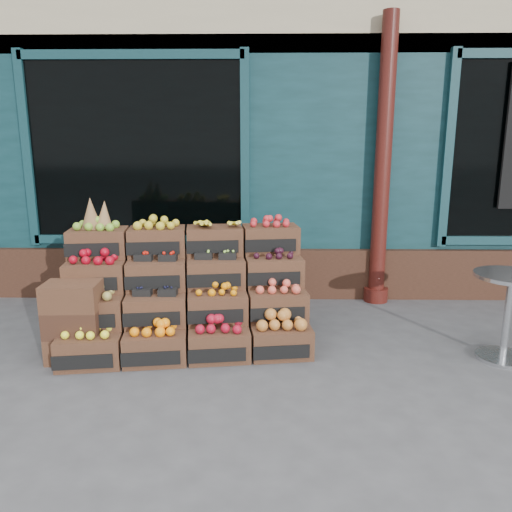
{
  "coord_description": "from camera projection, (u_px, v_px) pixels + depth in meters",
  "views": [
    {
      "loc": [
        -0.12,
        -3.65,
        1.85
      ],
      "look_at": [
        -0.2,
        0.7,
        0.85
      ],
      "focal_mm": 35.0,
      "sensor_mm": 36.0,
      "label": 1
    }
  ],
  "objects": [
    {
      "name": "ground",
      "position": [
        280.0,
        380.0,
        3.96
      ],
      "size": [
        60.0,
        60.0,
        0.0
      ],
      "primitive_type": "plane",
      "color": "#444447",
      "rests_on": "ground"
    },
    {
      "name": "shop_facade",
      "position": [
        273.0,
        108.0,
        8.41
      ],
      "size": [
        12.0,
        6.24,
        4.8
      ],
      "color": "#103137",
      "rests_on": "ground"
    },
    {
      "name": "crate_display",
      "position": [
        187.0,
        298.0,
        4.67
      ],
      "size": [
        2.28,
        1.33,
        1.35
      ],
      "rotation": [
        0.0,
        0.0,
        0.14
      ],
      "color": "#4A2C1D",
      "rests_on": "ground"
    },
    {
      "name": "spare_crates",
      "position": [
        74.0,
        322.0,
        4.26
      ],
      "size": [
        0.47,
        0.34,
        0.69
      ],
      "rotation": [
        0.0,
        0.0,
        0.04
      ],
      "color": "#4A2C1D",
      "rests_on": "ground"
    },
    {
      "name": "bistro_table",
      "position": [
        508.0,
        307.0,
        4.24
      ],
      "size": [
        0.61,
        0.61,
        0.77
      ],
      "rotation": [
        0.0,
        0.0,
        -0.29
      ],
      "color": "silver",
      "rests_on": "ground"
    },
    {
      "name": "shopkeeper",
      "position": [
        158.0,
        213.0,
        6.42
      ],
      "size": [
        0.81,
        0.68,
        1.91
      ],
      "primitive_type": "imported",
      "rotation": [
        0.0,
        0.0,
        2.77
      ],
      "color": "#144821",
      "rests_on": "ground"
    }
  ]
}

